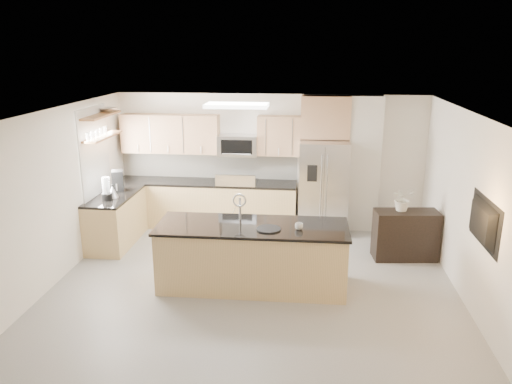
# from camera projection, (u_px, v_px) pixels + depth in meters

# --- Properties ---
(floor) EXTENTS (6.50, 6.50, 0.00)m
(floor) POSITION_uv_depth(u_px,v_px,m) (250.00, 299.00, 7.12)
(floor) COLOR #9A9893
(floor) RESTS_ON ground
(ceiling) EXTENTS (6.00, 6.50, 0.02)m
(ceiling) POSITION_uv_depth(u_px,v_px,m) (250.00, 117.00, 6.39)
(ceiling) COLOR white
(ceiling) RESTS_ON wall_back
(wall_back) EXTENTS (6.00, 0.02, 2.60)m
(wall_back) POSITION_uv_depth(u_px,v_px,m) (270.00, 160.00, 9.86)
(wall_back) COLOR white
(wall_back) RESTS_ON floor
(wall_front) EXTENTS (6.00, 0.02, 2.60)m
(wall_front) POSITION_uv_depth(u_px,v_px,m) (197.00, 354.00, 3.66)
(wall_front) COLOR white
(wall_front) RESTS_ON floor
(wall_left) EXTENTS (0.02, 6.50, 2.60)m
(wall_left) POSITION_uv_depth(u_px,v_px,m) (40.00, 205.00, 7.07)
(wall_left) COLOR white
(wall_left) RESTS_ON floor
(wall_right) EXTENTS (0.02, 6.50, 2.60)m
(wall_right) POSITION_uv_depth(u_px,v_px,m) (480.00, 221.00, 6.45)
(wall_right) COLOR white
(wall_right) RESTS_ON floor
(back_counter) EXTENTS (3.55, 0.66, 1.44)m
(back_counter) POSITION_uv_depth(u_px,v_px,m) (207.00, 203.00, 9.91)
(back_counter) COLOR tan
(back_counter) RESTS_ON floor
(left_counter) EXTENTS (0.66, 1.50, 0.92)m
(left_counter) POSITION_uv_depth(u_px,v_px,m) (116.00, 219.00, 9.04)
(left_counter) COLOR tan
(left_counter) RESTS_ON floor
(range) EXTENTS (0.76, 0.64, 1.14)m
(range) POSITION_uv_depth(u_px,v_px,m) (238.00, 204.00, 9.84)
(range) COLOR black
(range) RESTS_ON floor
(upper_cabinets) EXTENTS (3.50, 0.33, 0.75)m
(upper_cabinets) POSITION_uv_depth(u_px,v_px,m) (202.00, 134.00, 9.69)
(upper_cabinets) COLOR tan
(upper_cabinets) RESTS_ON wall_back
(microwave) EXTENTS (0.76, 0.40, 0.40)m
(microwave) POSITION_uv_depth(u_px,v_px,m) (238.00, 145.00, 9.63)
(microwave) COLOR silver
(microwave) RESTS_ON upper_cabinets
(refrigerator) EXTENTS (0.92, 0.78, 1.78)m
(refrigerator) POSITION_uv_depth(u_px,v_px,m) (323.00, 187.00, 9.51)
(refrigerator) COLOR silver
(refrigerator) RESTS_ON floor
(partition_column) EXTENTS (0.60, 0.30, 2.60)m
(partition_column) POSITION_uv_depth(u_px,v_px,m) (364.00, 164.00, 9.53)
(partition_column) COLOR beige
(partition_column) RESTS_ON floor
(window) EXTENTS (0.04, 1.15, 1.65)m
(window) POSITION_uv_depth(u_px,v_px,m) (94.00, 154.00, 8.73)
(window) COLOR white
(window) RESTS_ON wall_left
(shelf_lower) EXTENTS (0.30, 1.20, 0.04)m
(shelf_lower) POSITION_uv_depth(u_px,v_px,m) (102.00, 137.00, 8.73)
(shelf_lower) COLOR #965E3C
(shelf_lower) RESTS_ON wall_left
(shelf_upper) EXTENTS (0.30, 1.20, 0.04)m
(shelf_upper) POSITION_uv_depth(u_px,v_px,m) (100.00, 115.00, 8.63)
(shelf_upper) COLOR #965E3C
(shelf_upper) RESTS_ON wall_left
(ceiling_fixture) EXTENTS (1.00, 0.50, 0.06)m
(ceiling_fixture) POSITION_uv_depth(u_px,v_px,m) (237.00, 105.00, 7.97)
(ceiling_fixture) COLOR white
(ceiling_fixture) RESTS_ON ceiling
(island) EXTENTS (2.80, 1.04, 1.39)m
(island) POSITION_uv_depth(u_px,v_px,m) (252.00, 256.00, 7.39)
(island) COLOR tan
(island) RESTS_ON floor
(credenza) EXTENTS (1.09, 0.55, 0.84)m
(credenza) POSITION_uv_depth(u_px,v_px,m) (405.00, 235.00, 8.38)
(credenza) COLOR black
(credenza) RESTS_ON floor
(cup) EXTENTS (0.14, 0.14, 0.09)m
(cup) POSITION_uv_depth(u_px,v_px,m) (299.00, 226.00, 7.08)
(cup) COLOR silver
(cup) RESTS_ON island
(platter) EXTENTS (0.38, 0.38, 0.02)m
(platter) POSITION_uv_depth(u_px,v_px,m) (269.00, 229.00, 7.08)
(platter) COLOR black
(platter) RESTS_ON island
(blender) EXTENTS (0.17, 0.17, 0.40)m
(blender) POSITION_uv_depth(u_px,v_px,m) (106.00, 190.00, 8.56)
(blender) COLOR black
(blender) RESTS_ON left_counter
(kettle) EXTENTS (0.19, 0.19, 0.24)m
(kettle) POSITION_uv_depth(u_px,v_px,m) (113.00, 192.00, 8.71)
(kettle) COLOR silver
(kettle) RESTS_ON left_counter
(coffee_maker) EXTENTS (0.27, 0.30, 0.38)m
(coffee_maker) POSITION_uv_depth(u_px,v_px,m) (118.00, 181.00, 9.11)
(coffee_maker) COLOR black
(coffee_maker) RESTS_ON left_counter
(bowl) EXTENTS (0.50, 0.50, 0.10)m
(bowl) POSITION_uv_depth(u_px,v_px,m) (108.00, 109.00, 8.94)
(bowl) COLOR silver
(bowl) RESTS_ON shelf_upper
(flower_vase) EXTENTS (0.69, 0.65, 0.62)m
(flower_vase) POSITION_uv_depth(u_px,v_px,m) (403.00, 193.00, 8.23)
(flower_vase) COLOR beige
(flower_vase) RESTS_ON credenza
(television) EXTENTS (0.14, 1.08, 0.62)m
(television) POSITION_uv_depth(u_px,v_px,m) (478.00, 222.00, 6.25)
(television) COLOR black
(television) RESTS_ON wall_right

